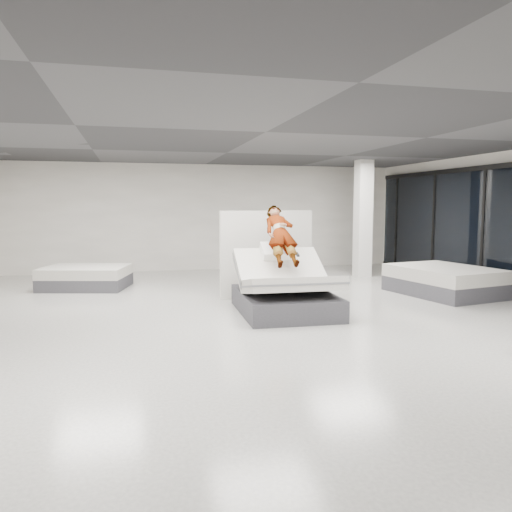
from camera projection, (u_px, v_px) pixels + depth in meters
name	position (u px, v px, depth m)	size (l,w,h in m)	color
room	(266.00, 228.00, 8.44)	(14.00, 14.04, 3.20)	silver
hero_bed	(285.00, 291.00, 9.22)	(1.75, 2.27, 1.27)	#3E3E44
person	(281.00, 243.00, 9.43)	(0.59, 0.38, 1.61)	slate
remote	(297.00, 254.00, 9.15)	(0.05, 0.14, 0.03)	black
divider_panel	(267.00, 254.00, 10.75)	(2.06, 0.09, 1.87)	silver
flat_bed_right_far	(444.00, 281.00, 11.08)	(2.06, 2.50, 0.62)	#3E3E44
flat_bed_left_far	(86.00, 277.00, 11.92)	(2.21, 1.86, 0.52)	#3E3E44
column	(363.00, 219.00, 13.75)	(0.40, 0.40, 3.20)	silver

